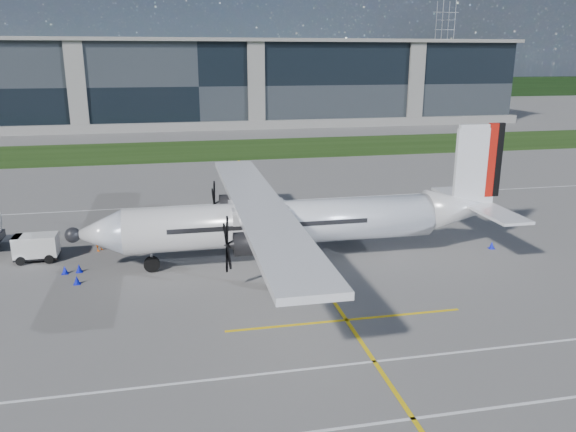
{
  "coord_description": "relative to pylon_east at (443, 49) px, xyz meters",
  "views": [
    {
      "loc": [
        -4.91,
        -30.1,
        12.53
      ],
      "look_at": [
        2.11,
        3.97,
        2.62
      ],
      "focal_mm": 35.0,
      "sensor_mm": 36.0,
      "label": 1
    }
  ],
  "objects": [
    {
      "name": "ground_crew_person",
      "position": [
        -95.09,
        -142.74,
        -13.92
      ],
      "size": [
        0.99,
        1.08,
        2.16
      ],
      "primitive_type": "imported",
      "rotation": [
        0.0,
        0.0,
        1.04
      ],
      "color": "#F25907",
      "rests_on": "ground"
    },
    {
      "name": "pylon_east",
      "position": [
        0.0,
        0.0,
        0.0
      ],
      "size": [
        9.0,
        4.6,
        30.0
      ],
      "primitive_type": null,
      "color": "gray",
      "rests_on": "ground"
    },
    {
      "name": "turboprop_aircraft",
      "position": [
        -82.51,
        -147.43,
        -10.78
      ],
      "size": [
        27.13,
        28.13,
        8.44
      ],
      "primitive_type": null,
      "color": "white",
      "rests_on": "ground"
    },
    {
      "name": "tree_line",
      "position": [
        -85.0,
        -10.0,
        -12.0
      ],
      "size": [
        400.0,
        6.0,
        6.0
      ],
      "primitive_type": "cube",
      "color": "black",
      "rests_on": "ground"
    },
    {
      "name": "safety_cone_nose_port",
      "position": [
        -95.72,
        -148.52,
        -14.75
      ],
      "size": [
        0.36,
        0.36,
        0.5
      ],
      "primitive_type": "cone",
      "color": "#0B14C5",
      "rests_on": "ground"
    },
    {
      "name": "safety_cone_stbdwing",
      "position": [
        -84.8,
        -133.74,
        -14.75
      ],
      "size": [
        0.36,
        0.36,
        0.5
      ],
      "primitive_type": "cone",
      "color": "#0B14C5",
      "rests_on": "ground"
    },
    {
      "name": "yellow_taxiway_centerline",
      "position": [
        -82.0,
        -140.0,
        -14.99
      ],
      "size": [
        0.2,
        70.0,
        0.01
      ],
      "primitive_type": "cube",
      "color": "yellow",
      "rests_on": "ground"
    },
    {
      "name": "grass_strip",
      "position": [
        -85.0,
        -102.0,
        -14.98
      ],
      "size": [
        400.0,
        18.0,
        0.04
      ],
      "primitive_type": "cube",
      "color": "#1A360E",
      "rests_on": "ground"
    },
    {
      "name": "baggage_tug",
      "position": [
        -98.77,
        -143.91,
        -14.16
      ],
      "size": [
        2.79,
        1.67,
        1.67
      ],
      "primitive_type": null,
      "color": "white",
      "rests_on": "ground"
    },
    {
      "name": "ground",
      "position": [
        -85.0,
        -110.0,
        -15.0
      ],
      "size": [
        400.0,
        400.0,
        0.0
      ],
      "primitive_type": "plane",
      "color": "slate",
      "rests_on": "ground"
    },
    {
      "name": "safety_cone_fwd",
      "position": [
        -96.67,
        -146.71,
        -14.75
      ],
      "size": [
        0.36,
        0.36,
        0.5
      ],
      "primitive_type": "cone",
      "color": "#0B14C5",
      "rests_on": "ground"
    },
    {
      "name": "white_lane_line",
      "position": [
        -85.0,
        -164.0,
        -14.99
      ],
      "size": [
        90.0,
        0.15,
        0.01
      ],
      "primitive_type": "cube",
      "color": "white",
      "rests_on": "ground"
    },
    {
      "name": "terminal_building",
      "position": [
        -85.0,
        -70.0,
        -7.5
      ],
      "size": [
        120.0,
        20.0,
        15.0
      ],
      "primitive_type": "cube",
      "color": "black",
      "rests_on": "ground"
    },
    {
      "name": "safety_cone_nose_stbd",
      "position": [
        -95.87,
        -146.6,
        -14.75
      ],
      "size": [
        0.36,
        0.36,
        0.5
      ],
      "primitive_type": "cone",
      "color": "#0B14C5",
      "rests_on": "ground"
    },
    {
      "name": "safety_cone_tail",
      "position": [
        -69.16,
        -147.71,
        -14.75
      ],
      "size": [
        0.36,
        0.36,
        0.5
      ],
      "primitive_type": "cone",
      "color": "#0B14C5",
      "rests_on": "ground"
    }
  ]
}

